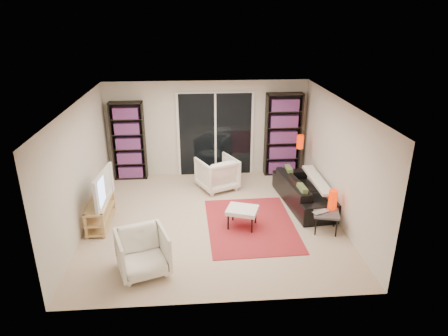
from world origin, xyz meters
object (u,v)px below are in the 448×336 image
at_px(sofa, 304,191).
at_px(side_table, 326,214).
at_px(ottoman, 242,211).
at_px(armchair_back, 217,173).
at_px(bookshelf_right, 283,135).
at_px(armchair_front, 143,252).
at_px(bookshelf_left, 129,141).
at_px(tv_stand, 100,212).
at_px(floor_lamp, 300,148).

relative_size(sofa, side_table, 3.55).
bearing_deg(ottoman, armchair_back, 101.40).
distance_m(bookshelf_right, armchair_front, 5.10).
bearing_deg(bookshelf_right, bookshelf_left, 180.00).
bearing_deg(ottoman, bookshelf_left, 133.18).
bearing_deg(armchair_back, bookshelf_left, -45.40).
height_order(sofa, side_table, sofa).
height_order(tv_stand, ottoman, tv_stand).
bearing_deg(floor_lamp, sofa, -97.98).
distance_m(bookshelf_left, side_table, 5.08).
bearing_deg(floor_lamp, armchair_back, -174.02).
relative_size(tv_stand, armchair_back, 1.38).
bearing_deg(floor_lamp, bookshelf_right, 115.69).
distance_m(sofa, ottoman, 1.72).
relative_size(bookshelf_left, tv_stand, 1.68).
relative_size(ottoman, side_table, 1.23).
bearing_deg(bookshelf_right, sofa, -86.00).
height_order(bookshelf_left, floor_lamp, bookshelf_left).
distance_m(bookshelf_right, sofa, 1.93).
distance_m(tv_stand, side_table, 4.40).
distance_m(armchair_back, armchair_front, 3.47).
xyz_separation_m(sofa, ottoman, (-1.47, -0.90, 0.05)).
distance_m(bookshelf_left, sofa, 4.40).
height_order(bookshelf_left, tv_stand, bookshelf_left).
bearing_deg(sofa, ottoman, 115.02).
bearing_deg(side_table, ottoman, 170.03).
bearing_deg(tv_stand, sofa, 7.79).
height_order(side_table, floor_lamp, floor_lamp).
xyz_separation_m(armchair_back, side_table, (1.95, -2.14, -0.03)).
height_order(bookshelf_right, sofa, bookshelf_right).
height_order(bookshelf_left, sofa, bookshelf_left).
relative_size(armchair_back, ottoman, 1.19).
relative_size(bookshelf_left, ottoman, 2.76).
xyz_separation_m(armchair_front, floor_lamp, (3.40, 3.39, 0.54)).
bearing_deg(side_table, tv_stand, 172.22).
bearing_deg(sofa, side_table, 178.91).
bearing_deg(armchair_front, bookshelf_left, 81.66).
bearing_deg(bookshelf_left, tv_stand, -96.67).
distance_m(ottoman, side_table, 1.60).
bearing_deg(armchair_back, ottoman, 76.80).
distance_m(armchair_back, floor_lamp, 2.08).
distance_m(bookshelf_right, side_table, 3.04).
distance_m(armchair_back, side_table, 2.90).
relative_size(tv_stand, sofa, 0.57).
xyz_separation_m(armchair_back, floor_lamp, (2.01, 0.21, 0.52)).
height_order(ottoman, side_table, same).
distance_m(bookshelf_left, armchair_front, 4.10).
height_order(bookshelf_right, ottoman, bookshelf_right).
xyz_separation_m(tv_stand, ottoman, (2.78, -0.32, 0.08)).
distance_m(sofa, floor_lamp, 1.33).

